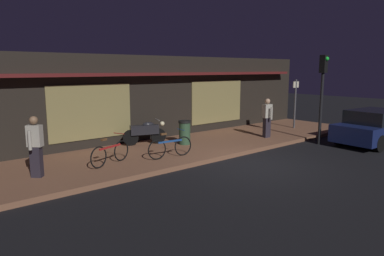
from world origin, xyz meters
TOP-DOWN VIEW (x-y plane):
  - ground_plane at (0.00, 0.00)m, footprint 60.00×60.00m
  - sidewalk_slab at (0.00, 3.00)m, footprint 18.00×4.00m
  - storefront_building at (0.00, 6.39)m, footprint 18.00×3.30m
  - motorcycle at (-1.35, 4.27)m, footprint 1.65×0.76m
  - bicycle_parked at (-1.85, 1.97)m, footprint 1.66×0.42m
  - bicycle_extra at (-3.77, 2.48)m, footprint 1.57×0.65m
  - person_photographer at (-5.89, 2.58)m, footprint 0.49×0.50m
  - person_bystander at (3.41, 2.14)m, footprint 0.41×0.62m
  - sign_post at (6.46, 2.83)m, footprint 0.44×0.09m
  - trash_bin at (-0.16, 3.32)m, footprint 0.48×0.48m
  - traffic_light_pole at (4.49, 0.29)m, footprint 0.24×0.33m
  - parked_car_near at (6.32, -1.15)m, footprint 4.20×2.02m

SIDE VIEW (x-z plane):
  - ground_plane at x=0.00m, z-range 0.00..0.00m
  - sidewalk_slab at x=0.00m, z-range 0.00..0.15m
  - bicycle_parked at x=-1.85m, z-range 0.05..0.96m
  - bicycle_extra at x=-3.77m, z-range 0.05..0.96m
  - trash_bin at x=-0.16m, z-range 0.16..1.09m
  - motorcycle at x=-1.35m, z-range 0.16..1.13m
  - parked_car_near at x=6.32m, z-range -0.01..1.41m
  - person_photographer at x=-5.89m, z-range 0.19..1.86m
  - person_bystander at x=3.41m, z-range 0.19..1.86m
  - sign_post at x=6.46m, z-range 0.31..2.71m
  - storefront_building at x=0.00m, z-range 0.00..3.60m
  - traffic_light_pole at x=4.49m, z-range 0.68..4.28m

